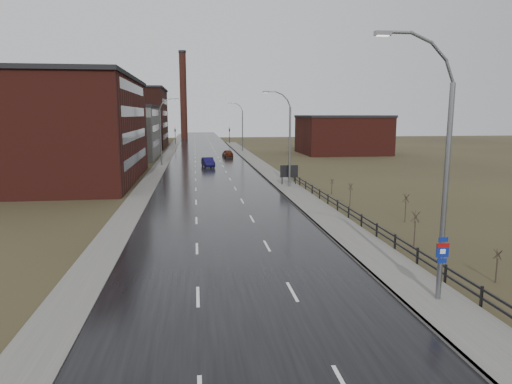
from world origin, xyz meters
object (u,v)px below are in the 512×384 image
object	(u,v)px
car_far	(228,154)
streetlight_main	(440,174)
billboard	(289,172)
car_near	(208,163)

from	to	relation	value
car_far	streetlight_main	bearing A→B (deg)	88.83
streetlight_main	car_far	distance (m)	74.32
streetlight_main	billboard	distance (m)	35.97
billboard	car_far	bearing A→B (deg)	97.15
car_near	streetlight_main	bearing A→B (deg)	-88.55
streetlight_main	billboard	xyz separation A→B (m)	(0.63, 35.70, -4.35)
car_near	billboard	bearing A→B (deg)	-73.52
streetlight_main	car_near	bearing A→B (deg)	98.67
car_near	car_far	distance (m)	17.71
billboard	car_near	size ratio (longest dim) A/B	0.53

